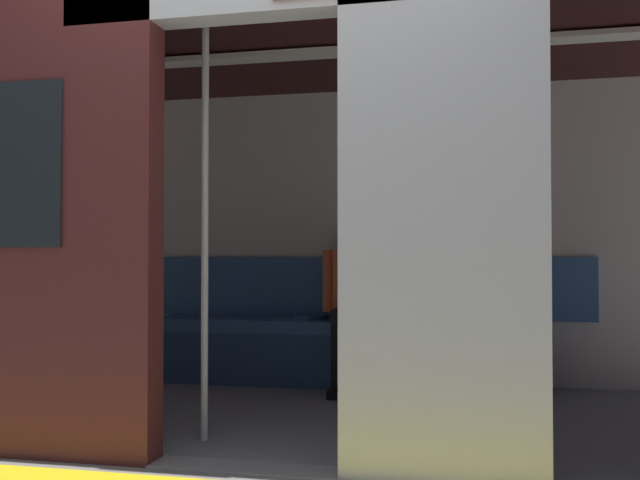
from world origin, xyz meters
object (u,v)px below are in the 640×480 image
object	(u,v)px
grab_pole_door	(205,226)
handbag	(414,309)
bench_seat	(341,336)
train_car	(300,159)
book	(311,317)
person_seated	(360,290)

from	to	relation	value
grab_pole_door	handbag	bearing A→B (deg)	-116.88
bench_seat	grab_pole_door	xyz separation A→B (m)	(0.36, 1.68, 0.71)
train_car	bench_seat	distance (m)	1.50
bench_seat	handbag	bearing A→B (deg)	-174.24
book	grab_pole_door	distance (m)	1.82
train_car	bench_seat	world-z (taller)	train_car
train_car	bench_seat	size ratio (longest dim) A/B	2.29
handbag	person_seated	bearing A→B (deg)	15.68
handbag	bench_seat	bearing A→B (deg)	5.76
person_seated	grab_pole_door	size ratio (longest dim) A/B	0.56
grab_pole_door	bench_seat	bearing A→B (deg)	-102.22
grab_pole_door	person_seated	bearing A→B (deg)	-107.31
handbag	grab_pole_door	world-z (taller)	grab_pole_door
book	grab_pole_door	size ratio (longest dim) A/B	0.10
handbag	book	distance (m)	0.75
train_car	grab_pole_door	world-z (taller)	train_car
train_car	handbag	distance (m)	1.50
bench_seat	book	world-z (taller)	book
train_car	bench_seat	xyz separation A→B (m)	(-0.05, -0.98, -1.14)
bench_seat	handbag	size ratio (longest dim) A/B	10.73
person_seated	book	bearing A→B (deg)	-14.33
person_seated	grab_pole_door	distance (m)	1.75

